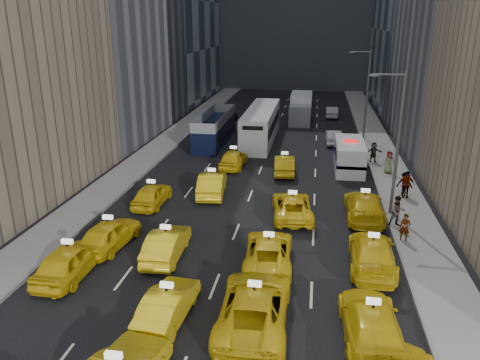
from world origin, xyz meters
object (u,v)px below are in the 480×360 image
(nypd_van, at_px, (349,156))
(pedestrian_0, at_px, (405,228))
(box_truck, at_px, (301,108))
(double_decker, at_px, (215,128))
(city_bus, at_px, (261,125))

(nypd_van, xyz_separation_m, pedestrian_0, (2.26, -13.29, -0.21))
(box_truck, distance_m, pedestrian_0, 32.68)
(nypd_van, xyz_separation_m, box_truck, (-4.71, 18.63, 0.49))
(nypd_van, distance_m, pedestrian_0, 13.48)
(box_truck, bearing_deg, double_decker, -124.23)
(pedestrian_0, bearing_deg, double_decker, 146.94)
(nypd_van, height_order, box_truck, box_truck)
(double_decker, xyz_separation_m, city_bus, (4.48, 1.57, 0.16))
(city_bus, bearing_deg, pedestrian_0, -61.76)
(double_decker, relative_size, city_bus, 0.81)
(double_decker, height_order, box_truck, box_truck)
(nypd_van, height_order, city_bus, city_bus)
(double_decker, distance_m, pedestrian_0, 25.27)
(nypd_van, distance_m, double_decker, 14.61)
(nypd_van, distance_m, city_bus, 11.96)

